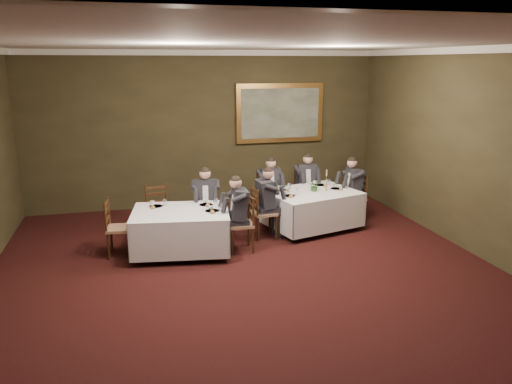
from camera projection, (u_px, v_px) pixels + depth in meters
name	position (u px, v px, depth m)	size (l,w,h in m)	color
ground	(263.00, 298.00, 7.08)	(10.00, 10.00, 0.00)	black
ceiling	(263.00, 41.00, 6.19)	(8.00, 10.00, 0.10)	silver
back_wall	(206.00, 130.00, 11.32)	(8.00, 0.10, 3.50)	#312B18
crown_molding	(263.00, 46.00, 6.21)	(8.00, 10.00, 0.12)	white
table_main	(311.00, 207.00, 9.93)	(2.01, 1.72, 0.67)	black
table_second	(181.00, 228.00, 8.65)	(1.82, 1.49, 0.67)	black
chair_main_backleft	(269.00, 207.00, 10.51)	(0.50, 0.48, 1.00)	#966D4C
diner_main_backleft	(269.00, 197.00, 10.44)	(0.47, 0.54, 1.35)	black
chair_main_backright	(305.00, 201.00, 10.95)	(0.44, 0.42, 1.00)	#966D4C
diner_main_backright	(306.00, 191.00, 10.88)	(0.42, 0.48, 1.35)	black
chair_main_endleft	(264.00, 223.00, 9.46)	(0.44, 0.46, 1.00)	#966D4C
diner_main_endleft	(264.00, 211.00, 9.41)	(0.50, 0.44, 1.35)	black
chair_main_endright	(354.00, 207.00, 10.49)	(0.42, 0.44, 1.00)	#966D4C
diner_main_endright	(354.00, 197.00, 10.43)	(0.48, 0.42, 1.35)	black
chair_sec_backleft	(159.00, 223.00, 9.46)	(0.48, 0.46, 1.00)	#966D4C
chair_sec_backright	(206.00, 221.00, 9.56)	(0.50, 0.48, 1.00)	#966D4C
diner_sec_backright	(206.00, 210.00, 9.49)	(0.47, 0.54, 1.35)	black
chair_sec_endright	(241.00, 235.00, 8.80)	(0.44, 0.46, 1.00)	#966D4C
diner_sec_endright	(241.00, 223.00, 8.74)	(0.50, 0.43, 1.35)	black
chair_sec_endleft	(120.00, 240.00, 8.58)	(0.47, 0.48, 1.00)	#966D4C
centerpiece	(314.00, 185.00, 9.85)	(0.22, 0.19, 0.24)	#2D5926
candlestick	(326.00, 183.00, 9.90)	(0.06, 0.06, 0.43)	#B08E35
place_setting_table_main	(284.00, 188.00, 9.97)	(0.33, 0.31, 0.14)	white
place_setting_table_second	(159.00, 204.00, 8.89)	(0.33, 0.31, 0.14)	white
painting	(280.00, 113.00, 11.59)	(2.08, 0.09, 1.36)	#E4AA53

